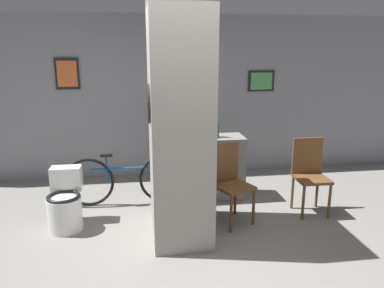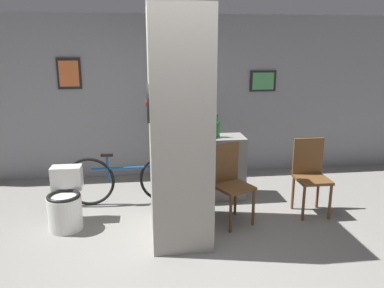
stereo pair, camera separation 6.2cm
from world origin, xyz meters
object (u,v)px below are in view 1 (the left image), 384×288
(chair_near_pillar, at_px, (230,180))
(bicycle, at_px, (127,179))
(toilet, at_px, (65,204))
(chair_by_doorway, at_px, (310,172))
(bottle_tall, at_px, (216,128))

(chair_near_pillar, distance_m, bicycle, 1.46)
(toilet, relative_size, bicycle, 0.41)
(toilet, xyz_separation_m, bicycle, (0.71, 0.60, 0.06))
(toilet, height_order, bicycle, bicycle)
(chair_near_pillar, relative_size, chair_by_doorway, 1.00)
(chair_near_pillar, bearing_deg, bottle_tall, 66.51)
(chair_near_pillar, xyz_separation_m, bottle_tall, (-0.02, 0.76, 0.48))
(bicycle, bearing_deg, bottle_tall, 2.77)
(toilet, distance_m, chair_by_doorway, 3.07)
(toilet, height_order, chair_by_doorway, chair_by_doorway)
(chair_by_doorway, relative_size, bicycle, 0.57)
(chair_by_doorway, distance_m, bottle_tall, 1.36)
(bicycle, height_order, bottle_tall, bottle_tall)
(bicycle, relative_size, bottle_tall, 5.06)
(chair_by_doorway, bearing_deg, bottle_tall, 150.93)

